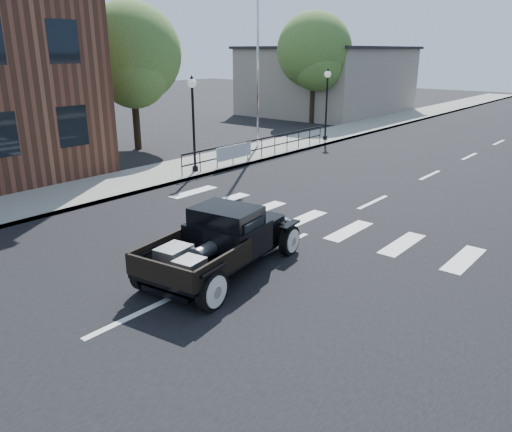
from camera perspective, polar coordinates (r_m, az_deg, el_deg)
The scene contains 13 objects.
ground at distance 11.84m, azimuth -2.54°, elevation -6.08°, with size 120.00×120.00×0.00m, color black.
road at distance 24.56m, azimuth 21.80°, elevation 5.60°, with size 14.00×80.00×0.02m, color black.
road_markings at distance 19.97m, azimuth 17.14°, elevation 3.37°, with size 12.00×60.00×0.06m, color silver, non-canonical shape.
sidewalk_left at distance 28.26m, azimuth 5.22°, elevation 8.49°, with size 3.00×80.00×0.15m, color gray.
low_building_left at distance 42.36m, azimuth 8.24°, elevation 14.97°, with size 10.00×12.00×5.00m, color gray.
railing at distance 23.51m, azimuth 0.66°, elevation 7.98°, with size 0.08×10.00×1.00m, color black, non-canonical shape.
banner at distance 22.01m, azimuth -2.50°, elevation 6.71°, with size 0.04×2.20×0.60m, color silver, non-canonical shape.
lamp_post_b at distance 20.59m, azimuth -7.16°, elevation 10.34°, with size 0.36×0.36×3.83m, color black, non-canonical shape.
lamp_post_c at distance 28.33m, azimuth 8.05°, elevation 12.48°, with size 0.36×0.36×3.83m, color black, non-canonical shape.
flagpole at distance 25.90m, azimuth 0.20°, elevation 21.09°, with size 0.12×0.12×11.93m, color silver.
big_tree_near at distance 26.62m, azimuth -13.87°, elevation 15.13°, with size 4.93×4.93×7.24m, color #47692D, non-canonical shape.
big_tree_far at distance 35.91m, azimuth 6.58°, elevation 16.43°, with size 5.09×5.09×7.47m, color #47692D, non-canonical shape.
hotrod_pickup at distance 11.39m, azimuth -3.95°, elevation -2.84°, with size 2.11×4.51×1.56m, color black, non-canonical shape.
Camera 1 is at (7.29, -7.94, 4.90)m, focal length 35.00 mm.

